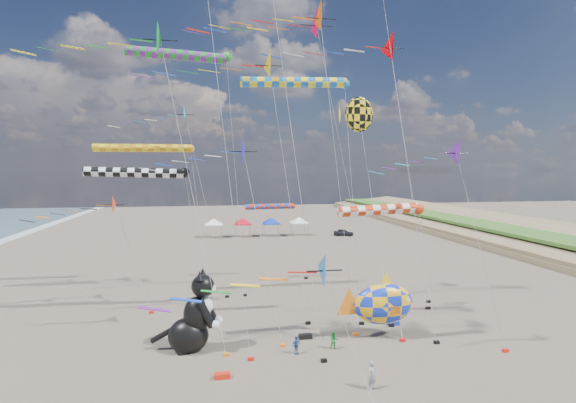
{
  "coord_description": "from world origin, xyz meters",
  "views": [
    {
      "loc": [
        -7.02,
        -17.74,
        11.6
      ],
      "look_at": [
        -1.65,
        12.0,
        9.49
      ],
      "focal_mm": 28.0,
      "sensor_mm": 36.0,
      "label": 1
    }
  ],
  "objects_px": {
    "cat_inflatable": "(193,310)",
    "parked_car": "(344,232)",
    "child_blue": "(296,345)",
    "child_green": "(334,340)",
    "person_adult": "(372,375)",
    "fish_inflatable": "(383,304)"
  },
  "relations": [
    {
      "from": "cat_inflatable",
      "to": "parked_car",
      "type": "height_order",
      "value": "cat_inflatable"
    },
    {
      "from": "cat_inflatable",
      "to": "child_blue",
      "type": "relative_size",
      "value": 4.51
    },
    {
      "from": "cat_inflatable",
      "to": "child_green",
      "type": "distance_m",
      "value": 9.35
    },
    {
      "from": "person_adult",
      "to": "child_blue",
      "type": "distance_m",
      "value": 6.05
    },
    {
      "from": "fish_inflatable",
      "to": "person_adult",
      "type": "xyz_separation_m",
      "value": [
        -3.38,
        -6.97,
        -1.62
      ]
    },
    {
      "from": "person_adult",
      "to": "parked_car",
      "type": "xyz_separation_m",
      "value": [
        15.18,
        53.89,
        -0.16
      ]
    },
    {
      "from": "cat_inflatable",
      "to": "child_green",
      "type": "relative_size",
      "value": 4.46
    },
    {
      "from": "cat_inflatable",
      "to": "parked_car",
      "type": "xyz_separation_m",
      "value": [
        24.67,
        46.87,
        -2.05
      ]
    },
    {
      "from": "fish_inflatable",
      "to": "child_green",
      "type": "height_order",
      "value": "fish_inflatable"
    },
    {
      "from": "child_green",
      "to": "fish_inflatable",
      "type": "bearing_deg",
      "value": 25.64
    },
    {
      "from": "parked_car",
      "to": "cat_inflatable",
      "type": "bearing_deg",
      "value": 171.88
    },
    {
      "from": "cat_inflatable",
      "to": "person_adult",
      "type": "xyz_separation_m",
      "value": [
        9.49,
        -7.02,
        -1.88
      ]
    },
    {
      "from": "child_blue",
      "to": "parked_car",
      "type": "height_order",
      "value": "parked_car"
    },
    {
      "from": "cat_inflatable",
      "to": "person_adult",
      "type": "distance_m",
      "value": 11.96
    },
    {
      "from": "person_adult",
      "to": "child_blue",
      "type": "bearing_deg",
      "value": 92.06
    },
    {
      "from": "child_green",
      "to": "child_blue",
      "type": "height_order",
      "value": "child_green"
    },
    {
      "from": "child_green",
      "to": "parked_car",
      "type": "distance_m",
      "value": 50.87
    },
    {
      "from": "cat_inflatable",
      "to": "child_green",
      "type": "bearing_deg",
      "value": 2.21
    },
    {
      "from": "person_adult",
      "to": "cat_inflatable",
      "type": "bearing_deg",
      "value": 115.11
    },
    {
      "from": "person_adult",
      "to": "child_green",
      "type": "distance_m",
      "value": 5.53
    },
    {
      "from": "child_green",
      "to": "child_blue",
      "type": "distance_m",
      "value": 2.58
    },
    {
      "from": "parked_car",
      "to": "child_blue",
      "type": "bearing_deg",
      "value": 179.09
    }
  ]
}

